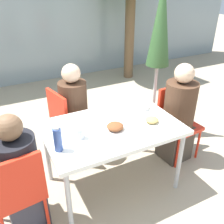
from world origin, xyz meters
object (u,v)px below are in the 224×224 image
object	(u,v)px
bottle	(58,139)
drinking_cup	(80,133)
salad_bowl	(142,106)
person_left	(21,179)
person_right	(178,117)
chair_left	(17,189)
person_far	(74,115)
chair_far	(67,119)
chair_right	(176,117)
closed_umbrella	(160,32)

from	to	relation	value
bottle	drinking_cup	size ratio (longest dim) A/B	2.30
drinking_cup	salad_bowl	size ratio (longest dim) A/B	0.68
person_left	person_right	bearing A→B (deg)	-0.82
person_right	salad_bowl	world-z (taller)	person_right
chair_left	salad_bowl	world-z (taller)	chair_left
chair_left	salad_bowl	bearing A→B (deg)	8.06
salad_bowl	person_far	bearing A→B (deg)	139.86
chair_left	chair_far	xyz separation A→B (m)	(0.68, 0.88, 0.00)
chair_right	salad_bowl	distance (m)	0.55
person_left	person_right	size ratio (longest dim) A/B	0.94
person_left	person_far	size ratio (longest dim) A/B	0.96
chair_left	closed_umbrella	bearing A→B (deg)	18.38
chair_left	chair_far	bearing A→B (deg)	45.95
chair_left	bottle	world-z (taller)	bottle
chair_right	bottle	size ratio (longest dim) A/B	3.87
person_left	closed_umbrella	xyz separation A→B (m)	(1.88, 0.81, 0.86)
chair_right	bottle	xyz separation A→B (m)	(-1.48, -0.30, 0.33)
chair_left	chair_right	size ratio (longest dim) A/B	1.00
person_far	drinking_cup	xyz separation A→B (m)	(-0.18, -0.72, 0.22)
chair_right	person_right	xyz separation A→B (m)	(-0.04, -0.08, 0.06)
drinking_cup	salad_bowl	bearing A→B (deg)	15.81
chair_far	bottle	xyz separation A→B (m)	(-0.31, -0.84, 0.33)
person_left	bottle	world-z (taller)	person_left
chair_left	person_left	size ratio (longest dim) A/B	0.77
person_far	salad_bowl	size ratio (longest dim) A/B	8.17
person_right	chair_far	bearing A→B (deg)	-33.84
person_far	chair_left	bearing A→B (deg)	-54.98
chair_left	salad_bowl	size ratio (longest dim) A/B	6.05
person_left	drinking_cup	xyz separation A→B (m)	(0.55, 0.05, 0.25)
chair_right	drinking_cup	xyz separation A→B (m)	(-1.26, -0.21, 0.27)
chair_far	person_left	bearing A→B (deg)	-51.61
person_right	drinking_cup	size ratio (longest dim) A/B	12.25
person_left	closed_umbrella	bearing A→B (deg)	16.69
person_far	drinking_cup	bearing A→B (deg)	-27.24
chair_left	person_left	distance (m)	0.10
person_far	salad_bowl	distance (m)	0.80
person_right	salad_bowl	bearing A→B (deg)	-16.73
person_right	bottle	xyz separation A→B (m)	(-1.43, -0.21, 0.27)
person_far	drinking_cup	size ratio (longest dim) A/B	12.01
chair_right	person_far	world-z (taller)	person_far
chair_far	drinking_cup	bearing A→B (deg)	-20.08
chair_far	salad_bowl	world-z (taller)	chair_far
drinking_cup	salad_bowl	world-z (taller)	drinking_cup
bottle	drinking_cup	world-z (taller)	bottle
person_right	person_left	bearing A→B (deg)	0.82
person_left	salad_bowl	size ratio (longest dim) A/B	7.83
bottle	salad_bowl	bearing A→B (deg)	17.06
chair_right	chair_far	xyz separation A→B (m)	(-1.17, 0.54, 0.00)
person_far	closed_umbrella	distance (m)	1.42
person_left	person_right	xyz separation A→B (m)	(1.76, 0.17, 0.03)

